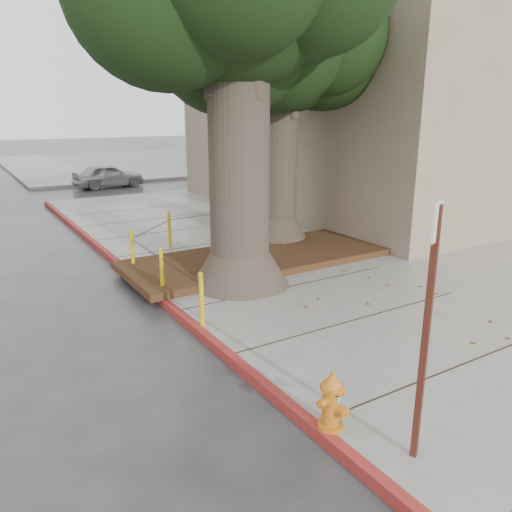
{
  "coord_description": "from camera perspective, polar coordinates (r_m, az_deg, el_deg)",
  "views": [
    {
      "loc": [
        -5.2,
        -5.91,
        3.62
      ],
      "look_at": [
        -0.65,
        1.5,
        1.1
      ],
      "focal_mm": 35.0,
      "sensor_mm": 36.0,
      "label": 1
    }
  ],
  "objects": [
    {
      "name": "building_side_grey",
      "position": [
        46.72,
        4.31,
        19.01
      ],
      "size": [
        12.0,
        14.0,
        12.0
      ],
      "primitive_type": "cube",
      "color": "slate",
      "rests_on": "ground"
    },
    {
      "name": "ground",
      "position": [
        8.66,
        8.99,
        -8.75
      ],
      "size": [
        140.0,
        140.0,
        0.0
      ],
      "primitive_type": "plane",
      "color": "#28282B",
      "rests_on": "ground"
    },
    {
      "name": "car_red",
      "position": [
        29.41,
        -0.38,
        10.36
      ],
      "size": [
        4.05,
        1.59,
        1.31
      ],
      "primitive_type": "imported",
      "rotation": [
        0.0,
        0.0,
        1.62
      ],
      "color": "maroon",
      "rests_on": "ground"
    },
    {
      "name": "sidewalk_main",
      "position": [
        14.45,
        20.84,
        0.87
      ],
      "size": [
        16.0,
        26.0,
        0.15
      ],
      "primitive_type": "cube",
      "color": "slate",
      "rests_on": "ground"
    },
    {
      "name": "curb_red",
      "position": [
        9.67,
        -10.03,
        -5.61
      ],
      "size": [
        0.14,
        26.0,
        0.16
      ],
      "primitive_type": "cube",
      "color": "maroon",
      "rests_on": "ground"
    },
    {
      "name": "building_side_white",
      "position": [
        38.32,
        2.12,
        17.44
      ],
      "size": [
        10.0,
        10.0,
        9.0
      ],
      "primitive_type": "cube",
      "color": "silver",
      "rests_on": "ground"
    },
    {
      "name": "tree_near",
      "position": [
        10.33,
        -0.72,
        26.01
      ],
      "size": [
        4.5,
        3.8,
        7.68
      ],
      "color": "#4C3F33",
      "rests_on": "sidewalk_main"
    },
    {
      "name": "car_silver",
      "position": [
        26.05,
        -16.51,
        8.79
      ],
      "size": [
        3.49,
        1.6,
        1.16
      ],
      "primitive_type": "imported",
      "rotation": [
        0.0,
        0.0,
        1.64
      ],
      "color": "#A9A9AE",
      "rests_on": "ground"
    },
    {
      "name": "building_corner",
      "position": [
        20.99,
        15.83,
        19.34
      ],
      "size": [
        12.0,
        13.0,
        10.0
      ],
      "primitive_type": "cube",
      "color": "gray",
      "rests_on": "ground"
    },
    {
      "name": "fire_hydrant",
      "position": [
        5.89,
        8.64,
        -16.06
      ],
      "size": [
        0.38,
        0.36,
        0.7
      ],
      "rotation": [
        0.0,
        0.0,
        0.21
      ],
      "color": "orange",
      "rests_on": "sidewalk_main"
    },
    {
      "name": "signpost",
      "position": [
        5.12,
        18.97,
        -7.06
      ],
      "size": [
        0.25,
        0.13,
        2.69
      ],
      "rotation": [
        0.0,
        0.0,
        0.43
      ],
      "color": "#471911",
      "rests_on": "sidewalk_main"
    },
    {
      "name": "sidewalk_far",
      "position": [
        37.78,
        -14.43,
        10.26
      ],
      "size": [
        16.0,
        20.0,
        0.15
      ],
      "primitive_type": "cube",
      "color": "slate",
      "rests_on": "ground"
    },
    {
      "name": "tree_far",
      "position": [
        13.77,
        3.57,
        21.96
      ],
      "size": [
        4.5,
        3.8,
        7.17
      ],
      "color": "#4C3F33",
      "rests_on": "sidewalk_main"
    },
    {
      "name": "planter_bed",
      "position": [
        12.04,
        0.29,
        -0.2
      ],
      "size": [
        6.4,
        2.6,
        0.16
      ],
      "primitive_type": "cube",
      "color": "black",
      "rests_on": "sidewalk_main"
    },
    {
      "name": "bollard_ring",
      "position": [
        11.54,
        -8.43,
        1.14
      ],
      "size": [
        3.79,
        5.39,
        0.95
      ],
      "color": "gold",
      "rests_on": "sidewalk_main"
    }
  ]
}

